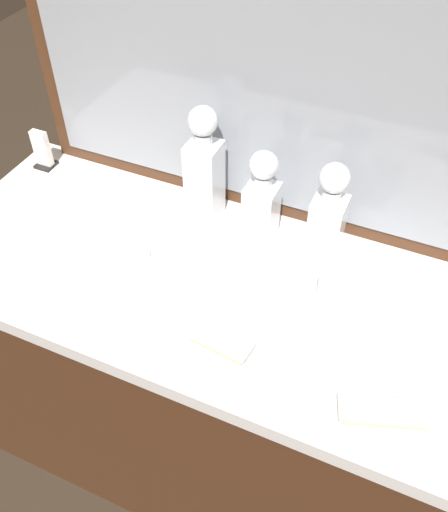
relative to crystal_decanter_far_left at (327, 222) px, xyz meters
The scene contains 11 objects.
ground_plane 0.98m from the crystal_decanter_far_left, 136.44° to the right, with size 6.00×6.00×0.00m, color #2D2319.
dresser 0.58m from the crystal_decanter_far_left, 136.44° to the right, with size 1.41×0.59×0.85m.
dresser_mirror 0.35m from the crystal_decanter_far_left, 148.19° to the left, with size 1.25×0.03×0.78m.
crystal_decanter_far_left is the anchor object (origin of this frame).
crystal_decanter_right 0.15m from the crystal_decanter_far_left, behind, with size 0.07×0.07×0.25m.
crystal_decanter_far_right 0.31m from the crystal_decanter_far_left, behind, with size 0.08×0.08×0.31m.
crystal_tumbler_left 0.17m from the crystal_decanter_far_left, 62.92° to the right, with size 0.09×0.09×0.11m.
silver_brush_center 0.36m from the crystal_decanter_far_left, 108.60° to the right, with size 0.14×0.07×0.02m.
silver_brush_right 0.43m from the crystal_decanter_far_left, 57.42° to the right, with size 0.18×0.10×0.02m.
porcelain_dish 0.44m from the crystal_decanter_far_left, 155.22° to the right, with size 0.06×0.06×0.01m.
napkin_holder 0.81m from the crystal_decanter_far_left, behind, with size 0.05×0.05×0.11m.
Camera 1 is at (0.34, -0.77, 1.78)m, focal length 39.37 mm.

